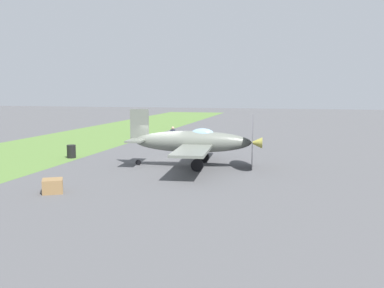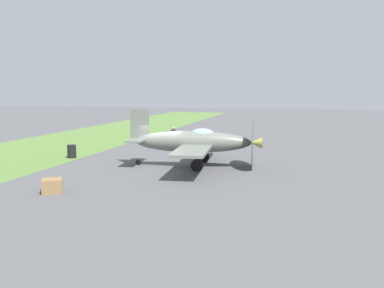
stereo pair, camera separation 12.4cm
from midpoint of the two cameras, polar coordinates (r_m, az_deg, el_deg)
The scene contains 6 objects.
ground_plane at distance 27.82m, azimuth -3.87°, elevation -2.65°, with size 160.00×160.00×0.00m, color #515154.
grass_verge at distance 33.28m, azimuth -23.53°, elevation -1.61°, with size 120.00×11.00×0.01m, color #567A38.
airplane_lead at distance 26.78m, azimuth 0.22°, elevation 0.29°, with size 10.28×8.15×3.65m.
ground_crew_chief at distance 35.29m, azimuth -2.59°, elevation 0.95°, with size 0.61×0.38×1.73m.
fuel_drum at distance 31.40m, azimuth -15.46°, elevation -0.94°, with size 0.60×0.60×0.90m, color black.
supply_crate at distance 21.23m, azimuth -17.75°, elevation -5.20°, with size 0.90×0.90×0.64m, color olive.
Camera 1 is at (26.14, 8.26, 4.75)m, focal length 41.21 mm.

